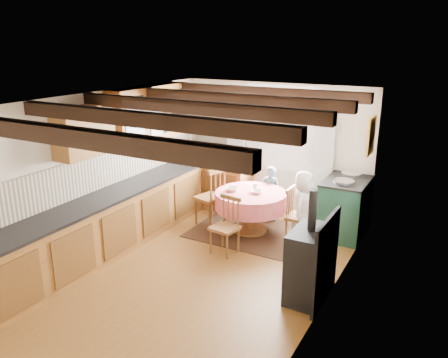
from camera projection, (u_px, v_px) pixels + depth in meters
The scene contains 40 objects.
floor at pixel (197, 272), 6.34m from camera, with size 3.60×5.50×0.00m, color brown.
ceiling at pixel (193, 100), 5.62m from camera, with size 3.60×5.50×0.00m, color white.
wall_back at pixel (275, 149), 8.28m from camera, with size 3.60×0.00×2.40m, color silver.
wall_front at pixel (16, 286), 3.68m from camera, with size 3.60×0.00×2.40m, color silver.
wall_left at pixel (94, 173), 6.81m from camera, with size 0.00×5.50×2.40m, color silver.
wall_right at pixel (328, 215), 5.16m from camera, with size 0.00×5.50×2.40m, color silver.
beam_a at pixel (72, 137), 3.98m from camera, with size 3.60×0.16×0.16m, color black.
beam_b at pixel (143, 120), 4.81m from camera, with size 3.60×0.16×0.16m, color black.
beam_c at pixel (193, 108), 5.65m from camera, with size 3.60×0.16×0.16m, color black.
beam_d at pixel (231, 99), 6.49m from camera, with size 3.60×0.16×0.16m, color black.
beam_e at pixel (259, 92), 7.33m from camera, with size 3.60×0.16×0.16m, color black.
splash_left at pixel (109, 168), 7.05m from camera, with size 0.02×4.50×0.55m, color beige.
splash_back at pixel (227, 143), 8.73m from camera, with size 1.40×0.02×0.55m, color beige.
base_cabinet_left at pixel (113, 223), 6.90m from camera, with size 0.60×5.30×0.88m, color #9E6224.
base_cabinet_back at pixel (217, 184), 8.74m from camera, with size 1.30×0.60×0.88m, color #9E6224.
worktop_left at pixel (112, 195), 6.75m from camera, with size 0.64×5.30×0.04m, color black.
worktop_back at pixel (217, 161), 8.59m from camera, with size 1.30×0.64×0.04m, color black.
wall_cabinet_glass at pixel (150, 113), 7.51m from camera, with size 0.34×1.80×0.90m, color #9E6224.
wall_cabinet_solid at pixel (84, 132), 6.27m from camera, with size 0.34×0.90×0.70m, color #9E6224.
window_frame at pixel (280, 128), 8.11m from camera, with size 1.34×0.03×1.54m, color white.
window_pane at pixel (280, 128), 8.11m from camera, with size 1.20×0.01×1.40m, color white.
curtain_left at pixel (236, 151), 8.57m from camera, with size 0.35×0.10×2.10m, color #A6A6A6.
curtain_right at pixel (323, 162), 7.79m from camera, with size 0.35×0.10×2.10m, color #A6A6A6.
curtain_rod at pixel (280, 95), 7.86m from camera, with size 0.03×0.03×2.00m, color black.
wall_picture at pixel (371, 136), 6.95m from camera, with size 0.04×0.50×0.60m, color gold.
wall_plate at pixel (333, 127), 7.63m from camera, with size 0.30×0.30×0.02m, color silver.
rug at pixel (250, 232), 7.63m from camera, with size 1.89×1.47×0.01m, color #412118.
dining_table at pixel (250, 212), 7.53m from camera, with size 1.19×1.19×0.72m, color #D7757F, non-canonical shape.
chair_near at pixel (225, 226), 6.77m from camera, with size 0.38×0.40×0.89m, color brown, non-canonical shape.
chair_left at pixel (210, 195), 7.84m from camera, with size 0.45×0.47×1.05m, color brown, non-canonical shape.
chair_right at pixel (299, 215), 7.19m from camera, with size 0.38×0.40×0.89m, color brown, non-canonical shape.
aga_range at pixel (345, 206), 7.45m from camera, with size 0.68×1.06×0.97m, color #194233, non-canonical shape.
cast_iron_stove at pixel (310, 246), 5.50m from camera, with size 0.43×0.72×1.44m, color black, non-canonical shape.
child_far at pixel (270, 194), 7.99m from camera, with size 0.37×0.24×1.02m, color #42626C.
child_right at pixel (303, 206), 7.18m from camera, with size 0.57×0.37×1.17m, color white.
bowl_a at pixel (256, 192), 7.37m from camera, with size 0.20×0.20×0.05m, color silver.
bowl_b at pixel (232, 189), 7.48m from camera, with size 0.20×0.20×0.06m, color silver.
cup at pixel (255, 187), 7.55m from camera, with size 0.09×0.09×0.09m, color silver.
canister_tall at pixel (201, 152), 8.69m from camera, with size 0.15×0.15×0.27m, color #262628.
canister_wide at pixel (226, 156), 8.55m from camera, with size 0.17×0.17×0.19m, color #262628.
Camera 1 is at (3.06, -4.78, 3.14)m, focal length 36.09 mm.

